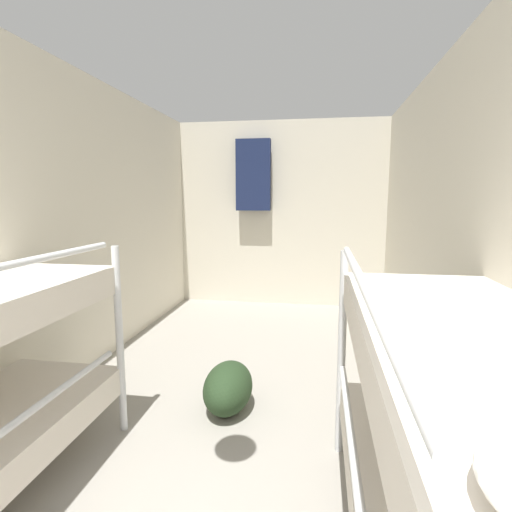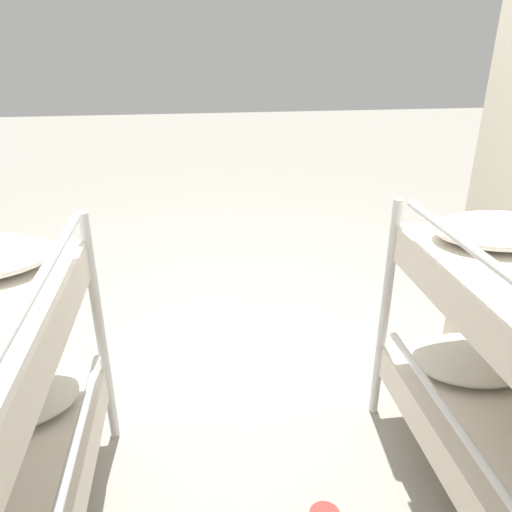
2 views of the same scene
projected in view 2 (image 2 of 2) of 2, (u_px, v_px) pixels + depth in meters
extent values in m
plane|color=gray|center=(237.00, 355.00, 3.02)|extent=(20.00, 20.00, 0.00)
cylinder|color=silver|center=(385.00, 315.00, 2.35)|extent=(0.04, 0.04, 1.14)
ellipsoid|color=silver|center=(473.00, 359.00, 2.25)|extent=(0.56, 0.40, 0.09)
cylinder|color=silver|center=(495.00, 481.00, 1.52)|extent=(0.03, 1.62, 0.03)
ellipsoid|color=silver|center=(501.00, 230.00, 1.99)|extent=(0.56, 0.40, 0.09)
cylinder|color=silver|center=(101.00, 335.00, 2.19)|extent=(0.04, 0.04, 1.14)
ellipsoid|color=silver|center=(8.00, 398.00, 2.01)|extent=(0.56, 0.40, 0.09)
cylinder|color=silver|center=(4.00, 341.00, 1.11)|extent=(0.03, 1.62, 0.03)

